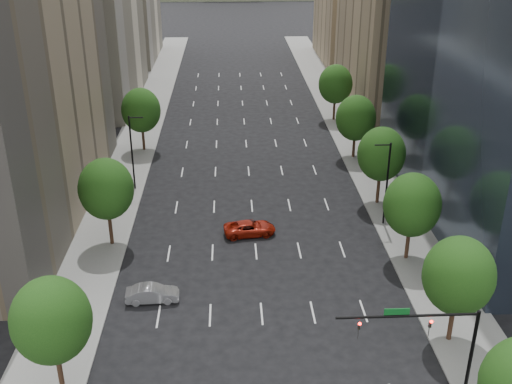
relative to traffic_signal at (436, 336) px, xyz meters
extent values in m
cube|color=slate|center=(-26.03, 30.00, -5.10)|extent=(6.00, 200.00, 0.15)
cube|color=slate|center=(4.97, 30.00, -5.10)|extent=(6.00, 200.00, 0.15)
cube|color=beige|center=(-35.53, 106.00, 3.83)|extent=(14.00, 26.00, 18.00)
cube|color=#8C7759|center=(14.47, 70.00, 9.83)|extent=(14.00, 30.00, 30.00)
cube|color=#8C7759|center=(14.47, 103.00, 2.83)|extent=(14.00, 26.00, 16.00)
cylinder|color=#382316|center=(3.47, 6.00, -3.17)|extent=(0.36, 0.36, 4.00)
ellipsoid|color=#143B10|center=(3.47, 6.00, 0.59)|extent=(5.20, 5.20, 5.98)
cylinder|color=#382316|center=(3.47, 18.00, -3.22)|extent=(0.36, 0.36, 3.90)
ellipsoid|color=#143B10|center=(3.47, 18.00, 0.44)|extent=(5.20, 5.20, 5.98)
cylinder|color=#382316|center=(3.47, 30.00, -3.12)|extent=(0.36, 0.36, 4.10)
ellipsoid|color=#143B10|center=(3.47, 30.00, 0.73)|extent=(5.20, 5.20, 5.98)
cylinder|color=#382316|center=(3.47, 44.00, -3.27)|extent=(0.36, 0.36, 3.80)
ellipsoid|color=#143B10|center=(3.47, 44.00, 0.30)|extent=(5.20, 5.20, 5.98)
cylinder|color=#382316|center=(3.47, 60.00, -3.17)|extent=(0.36, 0.36, 4.00)
ellipsoid|color=#143B10|center=(3.47, 60.00, 0.59)|extent=(5.20, 5.20, 5.98)
cylinder|color=#382316|center=(-24.53, 2.00, -3.17)|extent=(0.36, 0.36, 4.00)
ellipsoid|color=#143B10|center=(-24.53, 2.00, 0.59)|extent=(5.20, 5.20, 5.98)
cylinder|color=#382316|center=(-24.53, 22.00, -3.10)|extent=(0.36, 0.36, 4.15)
ellipsoid|color=#143B10|center=(-24.53, 22.00, 0.80)|extent=(5.20, 5.20, 5.98)
cylinder|color=#382316|center=(-24.53, 48.00, -3.20)|extent=(0.36, 0.36, 3.95)
ellipsoid|color=#143B10|center=(-24.53, 48.00, 0.52)|extent=(5.20, 5.20, 5.98)
cylinder|color=black|center=(2.97, 25.00, -0.67)|extent=(0.20, 0.20, 9.00)
cylinder|color=black|center=(2.17, 25.00, 3.63)|extent=(1.60, 0.14, 0.14)
cylinder|color=black|center=(-24.03, 35.00, -0.67)|extent=(0.20, 0.20, 9.00)
cylinder|color=black|center=(-23.23, 35.00, 3.63)|extent=(1.60, 0.14, 0.14)
cylinder|color=black|center=(2.47, 0.00, -1.67)|extent=(0.24, 0.24, 7.00)
cylinder|color=black|center=(-2.03, 0.00, 1.63)|extent=(9.00, 0.18, 0.18)
imported|color=black|center=(-0.53, 0.00, 1.08)|extent=(0.18, 0.22, 1.10)
imported|color=black|center=(-5.03, 0.00, 1.08)|extent=(0.18, 0.22, 1.10)
sphere|color=#FF0C07|center=(-0.53, -0.18, 1.28)|extent=(0.20, 0.20, 0.20)
sphere|color=#FF0C07|center=(-5.03, -0.18, 1.28)|extent=(0.20, 0.20, 0.20)
cube|color=#0C591E|center=(-2.73, 0.00, 1.98)|extent=(1.60, 0.06, 0.45)
imported|color=gray|center=(-19.53, 12.22, -4.45)|extent=(4.48, 1.76, 1.45)
imported|color=maroon|center=(-11.00, 23.41, -4.45)|extent=(5.47, 3.09, 1.44)
camera|label=1|loc=(-12.87, -30.69, 24.42)|focal=42.81mm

